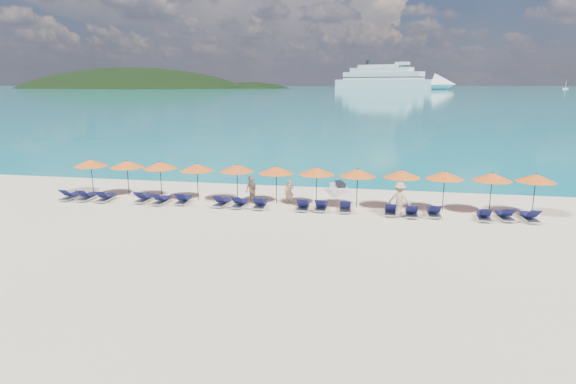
# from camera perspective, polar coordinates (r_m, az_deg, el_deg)

# --- Properties ---
(ground) EXTENTS (1400.00, 1400.00, 0.00)m
(ground) POSITION_cam_1_polar(r_m,az_deg,el_deg) (23.35, -1.38, -4.48)
(ground) COLOR beige
(sea) EXTENTS (1600.00, 1300.00, 0.01)m
(sea) POSITION_cam_1_polar(r_m,az_deg,el_deg) (681.83, 10.59, 12.05)
(sea) COLOR #1FA9B2
(sea) RESTS_ON ground
(headland_main) EXTENTS (374.00, 242.00, 126.50)m
(headland_main) POSITION_cam_1_polar(r_m,az_deg,el_deg) (640.68, -17.86, 8.21)
(headland_main) COLOR black
(headland_main) RESTS_ON ground
(headland_small) EXTENTS (162.00, 126.00, 85.50)m
(headland_small) POSITION_cam_1_polar(r_m,az_deg,el_deg) (603.46, -4.18, 8.83)
(headland_small) COLOR black
(headland_small) RESTS_ON ground
(cruise_ship) EXTENTS (129.73, 74.19, 37.00)m
(cruise_ship) POSITION_cam_1_polar(r_m,az_deg,el_deg) (541.61, 12.49, 12.84)
(cruise_ship) COLOR white
(cruise_ship) RESTS_ON ground
(sailboat_near) EXTENTS (5.41, 1.80, 9.92)m
(sailboat_near) POSITION_cam_1_polar(r_m,az_deg,el_deg) (605.35, 30.03, 10.60)
(sailboat_near) COLOR white
(sailboat_near) RESTS_ON ground
(jetski) EXTENTS (1.47, 2.37, 0.79)m
(jetski) POSITION_cam_1_polar(r_m,az_deg,el_deg) (30.74, 6.16, 0.32)
(jetski) COLOR white
(jetski) RESTS_ON ground
(beachgoer_a) EXTENTS (0.57, 0.40, 1.48)m
(beachgoer_a) POSITION_cam_1_polar(r_m,az_deg,el_deg) (28.17, 0.15, 0.11)
(beachgoer_a) COLOR tan
(beachgoer_a) RESTS_ON ground
(beachgoer_b) EXTENTS (0.89, 0.84, 1.61)m
(beachgoer_b) POSITION_cam_1_polar(r_m,az_deg,el_deg) (28.22, -4.38, 0.22)
(beachgoer_b) COLOR tan
(beachgoer_b) RESTS_ON ground
(beachgoer_c) EXTENTS (1.32, 0.88, 1.87)m
(beachgoer_c) POSITION_cam_1_polar(r_m,az_deg,el_deg) (25.98, 13.08, -0.88)
(beachgoer_c) COLOR tan
(beachgoer_c) RESTS_ON ground
(umbrella_0) EXTENTS (2.10, 2.10, 2.28)m
(umbrella_0) POSITION_cam_1_polar(r_m,az_deg,el_deg) (32.71, -22.34, 3.20)
(umbrella_0) COLOR black
(umbrella_0) RESTS_ON ground
(umbrella_1) EXTENTS (2.10, 2.10, 2.28)m
(umbrella_1) POSITION_cam_1_polar(r_m,az_deg,el_deg) (31.44, -18.56, 3.14)
(umbrella_1) COLOR black
(umbrella_1) RESTS_ON ground
(umbrella_2) EXTENTS (2.10, 2.10, 2.28)m
(umbrella_2) POSITION_cam_1_polar(r_m,az_deg,el_deg) (30.45, -14.93, 3.08)
(umbrella_2) COLOR black
(umbrella_2) RESTS_ON ground
(umbrella_3) EXTENTS (2.10, 2.10, 2.28)m
(umbrella_3) POSITION_cam_1_polar(r_m,az_deg,el_deg) (29.20, -10.74, 2.89)
(umbrella_3) COLOR black
(umbrella_3) RESTS_ON ground
(umbrella_4) EXTENTS (2.10, 2.10, 2.28)m
(umbrella_4) POSITION_cam_1_polar(r_m,az_deg,el_deg) (28.60, -6.07, 2.84)
(umbrella_4) COLOR black
(umbrella_4) RESTS_ON ground
(umbrella_5) EXTENTS (2.10, 2.10, 2.28)m
(umbrella_5) POSITION_cam_1_polar(r_m,az_deg,el_deg) (27.87, -1.40, 2.64)
(umbrella_5) COLOR black
(umbrella_5) RESTS_ON ground
(umbrella_6) EXTENTS (2.10, 2.10, 2.28)m
(umbrella_6) POSITION_cam_1_polar(r_m,az_deg,el_deg) (27.53, 3.42, 2.49)
(umbrella_6) COLOR black
(umbrella_6) RESTS_ON ground
(umbrella_7) EXTENTS (2.10, 2.10, 2.28)m
(umbrella_7) POSITION_cam_1_polar(r_m,az_deg,el_deg) (27.25, 8.25, 2.28)
(umbrella_7) COLOR black
(umbrella_7) RESTS_ON ground
(umbrella_8) EXTENTS (2.10, 2.10, 2.28)m
(umbrella_8) POSITION_cam_1_polar(r_m,az_deg,el_deg) (27.37, 13.35, 2.11)
(umbrella_8) COLOR black
(umbrella_8) RESTS_ON ground
(umbrella_9) EXTENTS (2.10, 2.10, 2.28)m
(umbrella_9) POSITION_cam_1_polar(r_m,az_deg,el_deg) (27.61, 18.09, 1.91)
(umbrella_9) COLOR black
(umbrella_9) RESTS_ON ground
(umbrella_10) EXTENTS (2.10, 2.10, 2.28)m
(umbrella_10) POSITION_cam_1_polar(r_m,az_deg,el_deg) (28.02, 23.06, 1.67)
(umbrella_10) COLOR black
(umbrella_10) RESTS_ON ground
(umbrella_11) EXTENTS (2.10, 2.10, 2.28)m
(umbrella_11) POSITION_cam_1_polar(r_m,az_deg,el_deg) (28.69, 27.32, 1.50)
(umbrella_11) COLOR black
(umbrella_11) RESTS_ON ground
(lounger_0) EXTENTS (0.67, 1.72, 0.66)m
(lounger_0) POSITION_cam_1_polar(r_m,az_deg,el_deg) (32.09, -24.30, -0.39)
(lounger_0) COLOR silver
(lounger_0) RESTS_ON ground
(lounger_1) EXTENTS (0.74, 1.74, 0.66)m
(lounger_1) POSITION_cam_1_polar(r_m,az_deg,el_deg) (31.53, -22.69, -0.47)
(lounger_1) COLOR silver
(lounger_1) RESTS_ON ground
(lounger_2) EXTENTS (0.75, 1.74, 0.66)m
(lounger_2) POSITION_cam_1_polar(r_m,az_deg,el_deg) (30.84, -20.79, -0.58)
(lounger_2) COLOR silver
(lounger_2) RESTS_ON ground
(lounger_3) EXTENTS (0.64, 1.71, 0.66)m
(lounger_3) POSITION_cam_1_polar(r_m,az_deg,el_deg) (29.91, -16.65, -0.68)
(lounger_3) COLOR silver
(lounger_3) RESTS_ON ground
(lounger_4) EXTENTS (0.67, 1.72, 0.66)m
(lounger_4) POSITION_cam_1_polar(r_m,az_deg,el_deg) (29.16, -14.76, -0.91)
(lounger_4) COLOR silver
(lounger_4) RESTS_ON ground
(lounger_5) EXTENTS (0.77, 1.75, 0.66)m
(lounger_5) POSITION_cam_1_polar(r_m,az_deg,el_deg) (28.91, -12.30, -0.89)
(lounger_5) COLOR silver
(lounger_5) RESTS_ON ground
(lounger_6) EXTENTS (0.77, 1.75, 0.66)m
(lounger_6) POSITION_cam_1_polar(r_m,az_deg,el_deg) (27.99, -7.80, -1.16)
(lounger_6) COLOR silver
(lounger_6) RESTS_ON ground
(lounger_7) EXTENTS (0.73, 1.74, 0.66)m
(lounger_7) POSITION_cam_1_polar(r_m,az_deg,el_deg) (27.61, -5.70, -1.30)
(lounger_7) COLOR silver
(lounger_7) RESTS_ON ground
(lounger_8) EXTENTS (0.72, 1.73, 0.66)m
(lounger_8) POSITION_cam_1_polar(r_m,az_deg,el_deg) (27.31, -3.31, -1.41)
(lounger_8) COLOR silver
(lounger_8) RESTS_ON ground
(lounger_9) EXTENTS (0.70, 1.73, 0.66)m
(lounger_9) POSITION_cam_1_polar(r_m,az_deg,el_deg) (26.91, 1.80, -1.62)
(lounger_9) COLOR silver
(lounger_9) RESTS_ON ground
(lounger_10) EXTENTS (0.63, 1.70, 0.66)m
(lounger_10) POSITION_cam_1_polar(r_m,az_deg,el_deg) (26.87, 3.96, -1.66)
(lounger_10) COLOR silver
(lounger_10) RESTS_ON ground
(lounger_11) EXTENTS (0.75, 1.74, 0.66)m
(lounger_11) POSITION_cam_1_polar(r_m,az_deg,el_deg) (26.75, 6.80, -1.79)
(lounger_11) COLOR silver
(lounger_11) RESTS_ON ground
(lounger_12) EXTENTS (0.64, 1.71, 0.66)m
(lounger_12) POSITION_cam_1_polar(r_m,az_deg,el_deg) (26.53, 12.05, -2.11)
(lounger_12) COLOR silver
(lounger_12) RESTS_ON ground
(lounger_13) EXTENTS (0.64, 1.71, 0.66)m
(lounger_13) POSITION_cam_1_polar(r_m,az_deg,el_deg) (26.43, 14.44, -2.29)
(lounger_13) COLOR silver
(lounger_13) RESTS_ON ground
(lounger_14) EXTENTS (0.69, 1.72, 0.66)m
(lounger_14) POSITION_cam_1_polar(r_m,az_deg,el_deg) (26.76, 16.86, -2.26)
(lounger_14) COLOR silver
(lounger_14) RESTS_ON ground
(lounger_15) EXTENTS (0.75, 1.74, 0.66)m
(lounger_15) POSITION_cam_1_polar(r_m,az_deg,el_deg) (26.94, 22.19, -2.57)
(lounger_15) COLOR silver
(lounger_15) RESTS_ON ground
(lounger_16) EXTENTS (0.75, 1.74, 0.66)m
(lounger_16) POSITION_cam_1_polar(r_m,az_deg,el_deg) (27.38, 24.29, -2.52)
(lounger_16) COLOR silver
(lounger_16) RESTS_ON ground
(lounger_17) EXTENTS (0.78, 1.75, 0.66)m
(lounger_17) POSITION_cam_1_polar(r_m,az_deg,el_deg) (27.65, 26.66, -2.62)
(lounger_17) COLOR silver
(lounger_17) RESTS_ON ground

